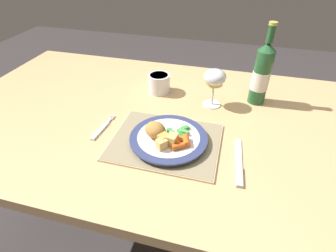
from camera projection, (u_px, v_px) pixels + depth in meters
The scene contains 13 objects.
ground_plane at pixel (164, 235), 1.34m from camera, with size 6.00×6.00×0.00m, color #383333.
dining_table at pixel (162, 135), 0.95m from camera, with size 1.52×0.87×0.74m.
placemat at pixel (165, 142), 0.78m from camera, with size 0.32×0.25×0.01m.
dinner_plate at pixel (169, 139), 0.77m from camera, with size 0.23×0.23×0.02m.
breaded_croquettes at pixel (156, 130), 0.76m from camera, with size 0.08×0.09×0.04m.
green_beans_pile at pixel (180, 132), 0.78m from camera, with size 0.07×0.06×0.01m.
glazed_carrots at pixel (179, 141), 0.74m from camera, with size 0.07×0.07×0.02m.
fork at pixel (102, 129), 0.84m from camera, with size 0.02×0.14×0.01m.
table_knife at pixel (239, 165), 0.70m from camera, with size 0.03×0.19×0.01m.
wine_glass at pixel (215, 79), 0.90m from camera, with size 0.08×0.08×0.14m.
bottle at pixel (262, 74), 0.91m from camera, with size 0.06×0.06×0.29m.
roast_potatoes at pixel (167, 141), 0.73m from camera, with size 0.06×0.06×0.03m.
drinking_cup at pixel (159, 83), 1.01m from camera, with size 0.08×0.08×0.07m.
Camera 1 is at (0.21, -0.71, 1.25)m, focal length 28.00 mm.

